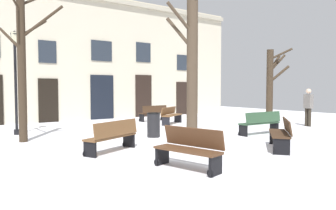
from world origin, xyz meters
TOP-DOWN VIEW (x-y plane):
  - ground_plane at (0.00, 0.00)m, footprint 30.16×30.16m
  - building_facade at (-0.01, 8.39)m, footprint 18.85×0.60m
  - tree_near_facade at (-5.27, 2.41)m, footprint 2.10×2.61m
  - tree_right_of_center at (6.51, 1.56)m, footprint 1.49×0.81m
  - tree_left_of_center at (-1.08, -1.17)m, footprint 1.22×1.95m
  - streetlamp at (-5.18, 4.30)m, footprint 0.30×0.30m
  - litter_bin at (-1.24, 0.79)m, footprint 0.49×0.49m
  - bench_near_center_tree at (1.77, 5.53)m, footprint 1.58×0.51m
  - bench_back_to_back_left at (-3.61, -0.84)m, footprint 1.78×1.15m
  - bench_near_lamp at (-3.04, -3.48)m, footprint 0.89×1.65m
  - bench_by_litter_bin at (1.73, 3.83)m, footprint 1.71×1.31m
  - bench_facing_shops at (2.42, -1.05)m, footprint 1.89×0.55m
  - bench_back_to_back_right at (0.56, -3.26)m, footprint 1.70×1.54m
  - person_near_bench at (6.38, -0.60)m, footprint 0.28×0.41m

SIDE VIEW (x-z plane):
  - ground_plane at x=0.00m, z-range 0.00..0.00m
  - bench_near_center_tree at x=1.77m, z-range 0.01..0.86m
  - bench_by_litter_bin at x=1.73m, z-range 0.02..0.86m
  - litter_bin at x=-1.24m, z-range 0.00..0.89m
  - bench_back_to_back_left at x=-3.61m, z-range 0.01..0.89m
  - bench_near_lamp at x=-3.04m, z-range -0.01..0.90m
  - bench_facing_shops at x=2.42m, z-range 0.02..0.90m
  - bench_back_to_back_right at x=0.56m, z-range 0.02..0.90m
  - person_near_bench at x=6.38m, z-range 0.10..1.85m
  - tree_right_of_center at x=6.51m, z-range 0.13..4.00m
  - streetlamp at x=-5.18m, z-range 0.43..4.37m
  - tree_near_facade at x=-5.27m, z-range 0.19..5.28m
  - tree_left_of_center at x=-1.08m, z-range -0.13..5.80m
  - building_facade at x=-0.01m, z-range 0.03..7.11m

